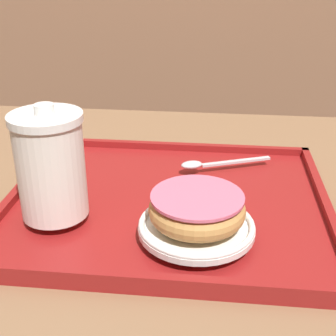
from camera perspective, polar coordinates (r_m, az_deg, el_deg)
The scene contains 6 objects.
cafe_table at distance 0.81m, azimuth -1.35°, elevation -13.94°, with size 1.06×0.83×0.75m.
serving_tray at distance 0.69m, azimuth 0.00°, elevation -4.28°, with size 0.46×0.39×0.02m.
coffee_cup_front at distance 0.62m, azimuth -14.11°, elevation 0.36°, with size 0.09×0.09×0.15m.
plate_with_chocolate_donut at distance 0.59m, azimuth 3.49°, elevation -7.10°, with size 0.15×0.15×0.01m.
donut_chocolate_glazed at distance 0.58m, azimuth 3.55°, elevation -4.94°, with size 0.12×0.12×0.04m.
spoon at distance 0.76m, azimuth 4.60°, elevation 0.52°, with size 0.15×0.07×0.01m.
Camera 1 is at (0.09, -0.62, 1.09)m, focal length 50.00 mm.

